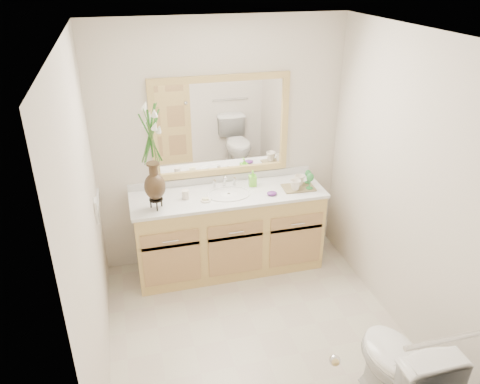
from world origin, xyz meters
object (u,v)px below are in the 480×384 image
object	(u,v)px
flower_vase	(151,144)
tumbler	(186,194)
soap_bottle	(253,179)
tray	(298,188)
toilet	(399,369)

from	to	relation	value
flower_vase	tumbler	world-z (taller)	flower_vase
tumbler	soap_bottle	xyz separation A→B (m)	(0.67, 0.11, 0.03)
flower_vase	tumbler	distance (m)	0.64
tumbler	tray	distance (m)	1.09
tumbler	soap_bottle	distance (m)	0.68
toilet	tray	distance (m)	1.93
flower_vase	soap_bottle	size ratio (longest dim) A/B	6.23
flower_vase	tumbler	bearing A→B (deg)	23.15
toilet	soap_bottle	bearing A→B (deg)	-78.07
tumbler	toilet	bearing A→B (deg)	-60.20
tumbler	soap_bottle	size ratio (longest dim) A/B	0.59
soap_bottle	tray	xyz separation A→B (m)	(0.41, -0.17, -0.06)
toilet	flower_vase	size ratio (longest dim) A/B	0.83
soap_bottle	tray	distance (m)	0.45
flower_vase	soap_bottle	xyz separation A→B (m)	(0.95, 0.23, -0.54)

